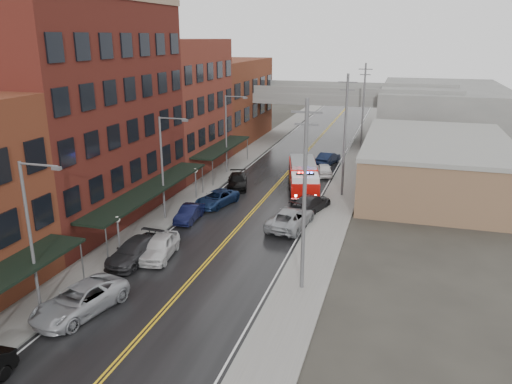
# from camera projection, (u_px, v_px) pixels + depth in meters

# --- Properties ---
(road) EXTENTS (11.00, 160.00, 0.02)m
(road) POSITION_uv_depth(u_px,v_px,m) (259.00, 205.00, 47.28)
(road) COLOR black
(road) RESTS_ON ground
(sidewalk_left) EXTENTS (3.00, 160.00, 0.15)m
(sidewalk_left) POSITION_uv_depth(u_px,v_px,m) (188.00, 198.00, 49.25)
(sidewalk_left) COLOR slate
(sidewalk_left) RESTS_ON ground
(sidewalk_right) EXTENTS (3.00, 160.00, 0.15)m
(sidewalk_right) POSITION_uv_depth(u_px,v_px,m) (336.00, 212.00, 45.28)
(sidewalk_right) COLOR slate
(sidewalk_right) RESTS_ON ground
(curb_left) EXTENTS (0.30, 160.00, 0.15)m
(curb_left) POSITION_uv_depth(u_px,v_px,m) (203.00, 199.00, 48.80)
(curb_left) COLOR gray
(curb_left) RESTS_ON ground
(curb_right) EXTENTS (0.30, 160.00, 0.15)m
(curb_right) POSITION_uv_depth(u_px,v_px,m) (318.00, 210.00, 45.73)
(curb_right) COLOR gray
(curb_right) RESTS_ON ground
(brick_building_b) EXTENTS (9.00, 20.00, 18.00)m
(brick_building_b) POSITION_uv_depth(u_px,v_px,m) (84.00, 115.00, 41.81)
(brick_building_b) COLOR #521C15
(brick_building_b) RESTS_ON ground
(brick_building_c) EXTENTS (9.00, 15.00, 15.00)m
(brick_building_c) POSITION_uv_depth(u_px,v_px,m) (175.00, 106.00, 58.26)
(brick_building_c) COLOR maroon
(brick_building_c) RESTS_ON ground
(brick_building_far) EXTENTS (9.00, 20.00, 12.00)m
(brick_building_far) POSITION_uv_depth(u_px,v_px,m) (226.00, 101.00, 74.72)
(brick_building_far) COLOR #632C19
(brick_building_far) RESTS_ON ground
(tan_building) EXTENTS (14.00, 22.00, 5.00)m
(tan_building) POSITION_uv_depth(u_px,v_px,m) (435.00, 166.00, 51.34)
(tan_building) COLOR brown
(tan_building) RESTS_ON ground
(right_far_block) EXTENTS (18.00, 30.00, 8.00)m
(right_far_block) POSITION_uv_depth(u_px,v_px,m) (441.00, 112.00, 77.79)
(right_far_block) COLOR slate
(right_far_block) RESTS_ON ground
(awning_1) EXTENTS (2.60, 18.00, 3.09)m
(awning_1) POSITION_uv_depth(u_px,v_px,m) (150.00, 189.00, 42.03)
(awning_1) COLOR black
(awning_1) RESTS_ON ground
(awning_2) EXTENTS (2.60, 13.00, 3.09)m
(awning_2) POSITION_uv_depth(u_px,v_px,m) (222.00, 147.00, 58.03)
(awning_2) COLOR black
(awning_2) RESTS_ON ground
(globe_lamp_1) EXTENTS (0.44, 0.44, 3.12)m
(globe_lamp_1) POSITION_uv_depth(u_px,v_px,m) (118.00, 227.00, 35.53)
(globe_lamp_1) COLOR #59595B
(globe_lamp_1) RESTS_ON ground
(globe_lamp_2) EXTENTS (0.44, 0.44, 3.12)m
(globe_lamp_2) POSITION_uv_depth(u_px,v_px,m) (196.00, 176.00, 48.33)
(globe_lamp_2) COLOR #59595B
(globe_lamp_2) RESTS_ON ground
(street_lamp_0) EXTENTS (2.64, 0.22, 9.00)m
(street_lamp_0) POSITION_uv_depth(u_px,v_px,m) (33.00, 229.00, 27.39)
(street_lamp_0) COLOR #59595B
(street_lamp_0) RESTS_ON ground
(street_lamp_1) EXTENTS (2.64, 0.22, 9.00)m
(street_lamp_1) POSITION_uv_depth(u_px,v_px,m) (165.00, 162.00, 42.03)
(street_lamp_1) COLOR #59595B
(street_lamp_1) RESTS_ON ground
(street_lamp_2) EXTENTS (2.64, 0.22, 9.00)m
(street_lamp_2) POSITION_uv_depth(u_px,v_px,m) (228.00, 129.00, 56.66)
(street_lamp_2) COLOR #59595B
(street_lamp_2) RESTS_ON ground
(utility_pole_0) EXTENTS (1.80, 0.24, 12.00)m
(utility_pole_0) POSITION_uv_depth(u_px,v_px,m) (304.00, 194.00, 29.72)
(utility_pole_0) COLOR #59595B
(utility_pole_0) RESTS_ON ground
(utility_pole_1) EXTENTS (1.80, 0.24, 12.00)m
(utility_pole_1) POSITION_uv_depth(u_px,v_px,m) (345.00, 134.00, 48.02)
(utility_pole_1) COLOR #59595B
(utility_pole_1) RESTS_ON ground
(utility_pole_2) EXTENTS (1.80, 0.24, 12.00)m
(utility_pole_2) POSITION_uv_depth(u_px,v_px,m) (363.00, 107.00, 66.31)
(utility_pole_2) COLOR #59595B
(utility_pole_2) RESTS_ON ground
(overpass) EXTENTS (40.00, 10.00, 7.50)m
(overpass) POSITION_uv_depth(u_px,v_px,m) (318.00, 101.00, 74.77)
(overpass) COLOR slate
(overpass) RESTS_ON ground
(fire_truck) EXTENTS (5.05, 8.97, 3.12)m
(fire_truck) POSITION_uv_depth(u_px,v_px,m) (303.00, 177.00, 50.53)
(fire_truck) COLOR #AD0C07
(fire_truck) RESTS_ON ground
(parked_car_left_2) EXTENTS (3.95, 6.36, 1.64)m
(parked_car_left_2) POSITION_uv_depth(u_px,v_px,m) (80.00, 300.00, 28.64)
(parked_car_left_2) COLOR #9A9DA2
(parked_car_left_2) RESTS_ON ground
(parked_car_left_3) EXTENTS (2.51, 5.48, 1.55)m
(parked_car_left_3) POSITION_uv_depth(u_px,v_px,m) (135.00, 251.00, 35.33)
(parked_car_left_3) COLOR #272729
(parked_car_left_3) RESTS_ON ground
(parked_car_left_4) EXTENTS (2.56, 4.99, 1.62)m
(parked_car_left_4) POSITION_uv_depth(u_px,v_px,m) (160.00, 247.00, 35.95)
(parked_car_left_4) COLOR silver
(parked_car_left_4) RESTS_ON ground
(parked_car_left_5) EXTENTS (1.60, 4.18, 1.36)m
(parked_car_left_5) POSITION_uv_depth(u_px,v_px,m) (189.00, 213.00, 43.11)
(parked_car_left_5) COLOR black
(parked_car_left_5) RESTS_ON ground
(parked_car_left_6) EXTENTS (3.52, 5.44, 1.39)m
(parked_car_left_6) POSITION_uv_depth(u_px,v_px,m) (217.00, 198.00, 47.01)
(parked_car_left_6) COLOR #14264B
(parked_car_left_6) RESTS_ON ground
(parked_car_left_7) EXTENTS (3.38, 5.33, 1.44)m
(parked_car_left_7) POSITION_uv_depth(u_px,v_px,m) (237.00, 181.00, 52.48)
(parked_car_left_7) COLOR black
(parked_car_left_7) RESTS_ON ground
(parked_car_right_0) EXTENTS (3.49, 6.26, 1.66)m
(parked_car_right_0) POSITION_uv_depth(u_px,v_px,m) (291.00, 218.00, 41.54)
(parked_car_right_0) COLOR #989B9F
(parked_car_right_0) RESTS_ON ground
(parked_car_right_1) EXTENTS (3.49, 5.69, 1.54)m
(parked_car_right_1) POSITION_uv_depth(u_px,v_px,m) (311.00, 203.00, 45.52)
(parked_car_right_1) COLOR black
(parked_car_right_1) RESTS_ON ground
(parked_car_right_2) EXTENTS (2.75, 4.57, 1.46)m
(parked_car_right_2) POSITION_uv_depth(u_px,v_px,m) (324.00, 169.00, 57.05)
(parked_car_right_2) COLOR silver
(parked_car_right_2) RESTS_ON ground
(parked_car_right_3) EXTENTS (2.61, 4.83, 1.51)m
(parked_car_right_3) POSITION_uv_depth(u_px,v_px,m) (328.00, 158.00, 62.29)
(parked_car_right_3) COLOR black
(parked_car_right_3) RESTS_ON ground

